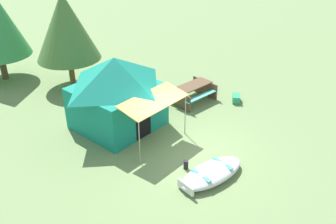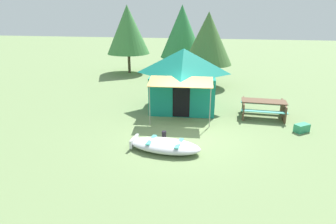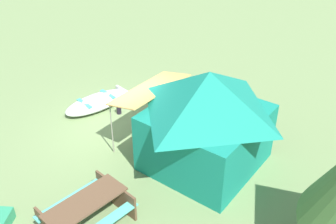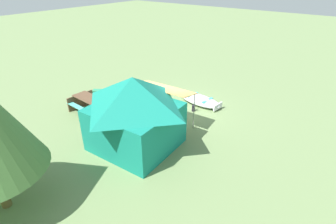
{
  "view_description": "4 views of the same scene",
  "coord_description": "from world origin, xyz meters",
  "views": [
    {
      "loc": [
        -8.49,
        -7.33,
        7.81
      ],
      "look_at": [
        0.03,
        0.85,
        1.27
      ],
      "focal_mm": 39.91,
      "sensor_mm": 36.0,
      "label": 1
    },
    {
      "loc": [
        1.07,
        -10.66,
        4.62
      ],
      "look_at": [
        -0.75,
        0.2,
        0.76
      ],
      "focal_mm": 31.38,
      "sensor_mm": 36.0,
      "label": 2
    },
    {
      "loc": [
        6.85,
        7.97,
        7.06
      ],
      "look_at": [
        -0.99,
        1.32,
        0.76
      ],
      "focal_mm": 40.76,
      "sensor_mm": 36.0,
      "label": 3
    },
    {
      "loc": [
        -6.86,
        9.4,
        6.24
      ],
      "look_at": [
        -0.68,
        1.27,
        0.78
      ],
      "focal_mm": 28.39,
      "sensor_mm": 36.0,
      "label": 4
    }
  ],
  "objects": [
    {
      "name": "pine_tree_back_right",
      "position": [
        0.45,
        7.78,
        2.95
      ],
      "size": [
        3.01,
        3.01,
        4.53
      ],
      "color": "brown",
      "rests_on": "ground_plane"
    },
    {
      "name": "fuel_can",
      "position": [
        -0.75,
        -0.74,
        0.16
      ],
      "size": [
        0.19,
        0.19,
        0.32
      ],
      "primitive_type": "cylinder",
      "rotation": [
        0.0,
        0.0,
        1.75
      ],
      "color": "black",
      "rests_on": "ground_plane"
    },
    {
      "name": "cooler_box",
      "position": [
        4.54,
        0.88,
        0.16
      ],
      "size": [
        0.67,
        0.61,
        0.32
      ],
      "primitive_type": "cube",
      "rotation": [
        0.0,
        0.0,
        0.63
      ],
      "color": "#2C9064",
      "rests_on": "ground_plane"
    },
    {
      "name": "picnic_table",
      "position": [
        3.23,
        2.41,
        0.49
      ],
      "size": [
        2.02,
        1.57,
        0.76
      ],
      "color": "brown",
      "rests_on": "ground_plane"
    },
    {
      "name": "ground_plane",
      "position": [
        0.0,
        0.0,
        0.0
      ],
      "size": [
        80.0,
        80.0,
        0.0
      ],
      "primitive_type": "plane",
      "color": "#6C8553"
    },
    {
      "name": "canvas_cabin_tent",
      "position": [
        -0.49,
        3.12,
        1.51
      ],
      "size": [
        3.37,
        4.21,
        2.9
      ],
      "color": "#147E6C",
      "rests_on": "ground_plane"
    },
    {
      "name": "beached_rowboat",
      "position": [
        -0.55,
        -1.68,
        0.2
      ],
      "size": [
        2.59,
        1.35,
        0.39
      ],
      "color": "silver",
      "rests_on": "ground_plane"
    }
  ]
}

